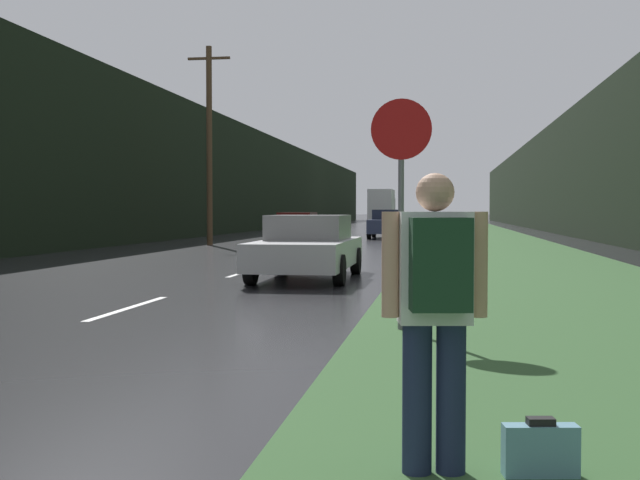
% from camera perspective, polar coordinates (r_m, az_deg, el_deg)
% --- Properties ---
extents(grass_verge, '(6.00, 240.00, 0.02)m').
position_cam_1_polar(grass_verge, '(42.44, 11.33, 0.13)').
color(grass_verge, '#33562D').
rests_on(grass_verge, ground_plane).
extents(lane_stripe_b, '(0.12, 3.00, 0.01)m').
position_cam_1_polar(lane_stripe_b, '(12.27, -13.41, -4.71)').
color(lane_stripe_b, silver).
rests_on(lane_stripe_b, ground_plane).
extents(lane_stripe_c, '(0.12, 3.00, 0.01)m').
position_cam_1_polar(lane_stripe_c, '(18.91, -5.40, -2.28)').
color(lane_stripe_c, silver).
rests_on(lane_stripe_c, ground_plane).
extents(lane_stripe_d, '(0.12, 3.00, 0.01)m').
position_cam_1_polar(lane_stripe_d, '(25.74, -1.60, -1.11)').
color(lane_stripe_d, silver).
rests_on(lane_stripe_d, ground_plane).
extents(treeline_far_side, '(2.00, 140.00, 7.24)m').
position_cam_1_polar(treeline_far_side, '(54.29, -6.41, 4.39)').
color(treeline_far_side, black).
rests_on(treeline_far_side, ground_plane).
extents(treeline_near_side, '(2.00, 140.00, 7.13)m').
position_cam_1_polar(treeline_near_side, '(53.02, 17.37, 4.30)').
color(treeline_near_side, black).
rests_on(treeline_near_side, ground_plane).
extents(utility_pole_far, '(1.80, 0.24, 8.26)m').
position_cam_1_polar(utility_pole_far, '(33.89, -7.88, 6.85)').
color(utility_pole_far, '#4C3823').
rests_on(utility_pole_far, ground_plane).
extents(stop_sign, '(0.73, 0.07, 2.78)m').
position_cam_1_polar(stop_sign, '(9.65, 5.79, 3.84)').
color(stop_sign, slate).
rests_on(stop_sign, ground_plane).
extents(hitchhiker_with_backpack, '(0.57, 0.45, 1.65)m').
position_cam_1_polar(hitchhiker_with_backpack, '(4.35, 8.22, -4.49)').
color(hitchhiker_with_backpack, '#1E2847').
rests_on(hitchhiker_with_backpack, ground_plane).
extents(suitcase, '(0.41, 0.18, 0.34)m').
position_cam_1_polar(suitcase, '(4.61, 15.40, -14.28)').
color(suitcase, '#6093A8').
rests_on(suitcase, ground_plane).
extents(car_passing_near, '(1.95, 4.75, 1.35)m').
position_cam_1_polar(car_passing_near, '(17.01, -0.87, -0.49)').
color(car_passing_near, '#BCBCBC').
rests_on(car_passing_near, ground_plane).
extents(car_passing_far, '(1.92, 4.79, 1.49)m').
position_cam_1_polar(car_passing_far, '(42.10, 4.86, 1.15)').
color(car_passing_far, '#2D3856').
rests_on(car_passing_far, ground_plane).
extents(car_oncoming, '(1.85, 4.55, 1.36)m').
position_cam_1_polar(car_oncoming, '(35.72, -1.57, 0.89)').
color(car_oncoming, maroon).
rests_on(car_oncoming, ground_plane).
extents(delivery_truck, '(2.61, 8.16, 3.64)m').
position_cam_1_polar(delivery_truck, '(85.41, 4.43, 2.42)').
color(delivery_truck, gray).
rests_on(delivery_truck, ground_plane).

